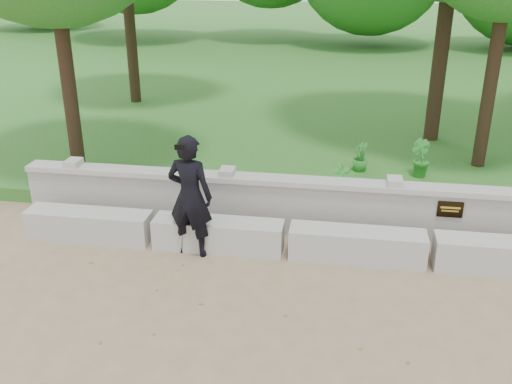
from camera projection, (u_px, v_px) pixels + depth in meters
ground at (448, 351)px, 6.24m from camera, size 80.00×80.00×0.00m
lawn at (387, 81)px, 18.94m from camera, size 40.00×22.00×0.25m
concrete_bench at (430, 250)px, 7.88m from camera, size 11.90×0.45×0.45m
parapet_wall at (426, 214)px, 8.42m from camera, size 12.50×0.35×0.90m
man_main at (190, 196)px, 7.95m from camera, size 0.71×0.64×1.78m
shrub_a at (342, 184)px, 9.20m from camera, size 0.43×0.41×0.67m
shrub_b at (420, 158)px, 10.33m from camera, size 0.46×0.48×0.68m
shrub_d at (361, 157)px, 10.61m from camera, size 0.38×0.40×0.56m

